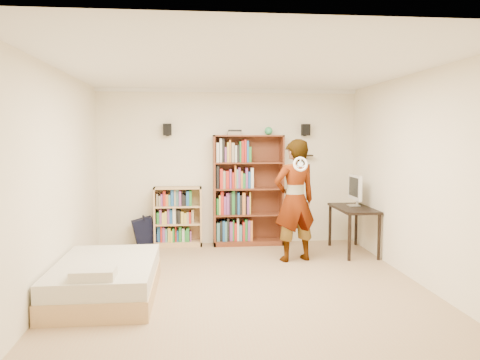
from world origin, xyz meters
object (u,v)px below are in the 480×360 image
Objects in this scene: low_bookshelf at (178,217)px; person at (295,200)px; daybed at (106,275)px; computer_desk at (353,230)px; tall_bookshelf at (248,190)px.

person is at bearing -32.83° from low_bookshelf.
low_bookshelf is at bearing 72.94° from daybed.
computer_desk reaches higher than daybed.
low_bookshelf is 2.17m from person.
person reaches higher than computer_desk.
daybed is at bearing -154.14° from computer_desk.
person reaches higher than low_bookshelf.
person is at bearing -63.11° from tall_bookshelf.
person is (-1.06, -0.40, 0.55)m from computer_desk.
tall_bookshelf reaches higher than daybed.
daybed is (-0.77, -2.51, -0.25)m from low_bookshelf.
daybed is at bearing -107.06° from low_bookshelf.
low_bookshelf is 0.55× the size of person.
person is (1.79, -1.15, 0.41)m from low_bookshelf.
tall_bookshelf is at bearing -1.09° from low_bookshelf.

